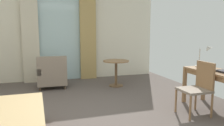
{
  "coord_description": "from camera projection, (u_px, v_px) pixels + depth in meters",
  "views": [
    {
      "loc": [
        -0.59,
        -3.28,
        1.45
      ],
      "look_at": [
        0.55,
        0.26,
        0.91
      ],
      "focal_mm": 35.34,
      "sensor_mm": 36.0,
      "label": 1
    }
  ],
  "objects": [
    {
      "name": "desk_lamp",
      "position": [
        206.0,
        52.0,
        4.37
      ],
      "size": [
        0.29,
        0.27,
        0.48
      ],
      "color": "#B7B2A8",
      "rests_on": "writing_desk"
    },
    {
      "name": "round_cafe_table",
      "position": [
        116.0,
        67.0,
        5.8
      ],
      "size": [
        0.68,
        0.68,
        0.69
      ],
      "color": "olive",
      "rests_on": "ground"
    },
    {
      "name": "armchair_by_window",
      "position": [
        52.0,
        75.0,
        5.65
      ],
      "size": [
        0.73,
        0.73,
        0.84
      ],
      "color": "gray",
      "rests_on": "ground"
    },
    {
      "name": "desk_chair",
      "position": [
        198.0,
        86.0,
        3.8
      ],
      "size": [
        0.47,
        0.46,
        0.93
      ],
      "color": "gray",
      "rests_on": "ground"
    },
    {
      "name": "curtain_panel_left",
      "position": [
        30.0,
        36.0,
        6.12
      ],
      "size": [
        0.45,
        0.1,
        2.66
      ],
      "primitive_type": "cube",
      "color": "beige",
      "rests_on": "ground"
    },
    {
      "name": "wall_back",
      "position": [
        61.0,
        33.0,
        6.55
      ],
      "size": [
        5.8,
        0.12,
        2.77
      ],
      "primitive_type": "cube",
      "color": "silver",
      "rests_on": "ground"
    },
    {
      "name": "balcony_glass_door",
      "position": [
        60.0,
        39.0,
        6.48
      ],
      "size": [
        1.19,
        0.02,
        2.44
      ],
      "primitive_type": "cube",
      "color": "silver",
      "rests_on": "ground"
    },
    {
      "name": "curtain_panel_right",
      "position": [
        88.0,
        35.0,
        6.62
      ],
      "size": [
        0.48,
        0.1,
        2.66
      ],
      "primitive_type": "cube",
      "color": "tan",
      "rests_on": "ground"
    },
    {
      "name": "writing_desk",
      "position": [
        216.0,
        76.0,
        3.99
      ],
      "size": [
        0.55,
        1.22,
        0.74
      ],
      "color": "olive",
      "rests_on": "ground"
    }
  ]
}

